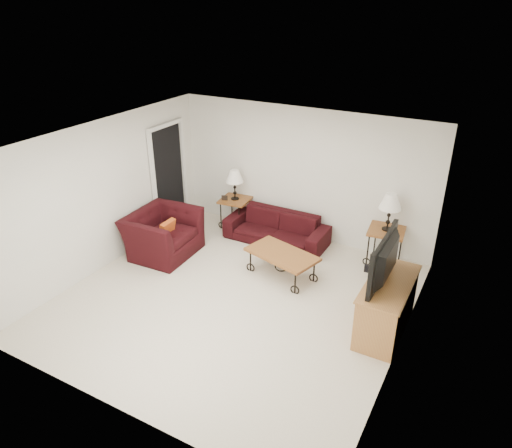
{
  "coord_description": "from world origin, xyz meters",
  "views": [
    {
      "loc": [
        3.23,
        -5.21,
        4.29
      ],
      "look_at": [
        0.0,
        0.7,
        1.0
      ],
      "focal_mm": 33.32,
      "sensor_mm": 36.0,
      "label": 1
    }
  ],
  "objects": [
    {
      "name": "doorway",
      "position": [
        -2.47,
        1.65,
        1.02
      ],
      "size": [
        0.08,
        0.94,
        2.04
      ],
      "primitive_type": "cube",
      "color": "black",
      "rests_on": "ground"
    },
    {
      "name": "side_table_right",
      "position": [
        1.73,
        2.2,
        0.33
      ],
      "size": [
        0.66,
        0.66,
        0.66
      ],
      "primitive_type": "cube",
      "rotation": [
        0.0,
        0.0,
        0.11
      ],
      "color": "brown",
      "rests_on": "ground"
    },
    {
      "name": "wall_back",
      "position": [
        0.0,
        2.5,
        1.25
      ],
      "size": [
        5.0,
        0.02,
        2.5
      ],
      "primitive_type": "cube",
      "color": "silver",
      "rests_on": "ground"
    },
    {
      "name": "throw_pillow",
      "position": [
        -1.72,
        0.58,
        0.52
      ],
      "size": [
        0.11,
        0.36,
        0.36
      ],
      "primitive_type": "cube",
      "rotation": [
        0.0,
        0.0,
        1.61
      ],
      "color": "red",
      "rests_on": "armchair"
    },
    {
      "name": "tv_stand",
      "position": [
        2.23,
        0.38,
        0.39
      ],
      "size": [
        0.54,
        1.3,
        0.78
      ],
      "primitive_type": "cube",
      "color": "#A97D3E",
      "rests_on": "ground"
    },
    {
      "name": "photo_frame_left",
      "position": [
        -1.44,
        2.05,
        0.66
      ],
      "size": [
        0.12,
        0.05,
        0.1
      ],
      "primitive_type": "cube",
      "rotation": [
        0.0,
        0.0,
        0.28
      ],
      "color": "black",
      "rests_on": "side_table_left"
    },
    {
      "name": "sofa",
      "position": [
        -0.28,
        2.02,
        0.28
      ],
      "size": [
        1.95,
        0.76,
        0.57
      ],
      "primitive_type": "imported",
      "color": "black",
      "rests_on": "ground"
    },
    {
      "name": "photo_frame_right",
      "position": [
        1.88,
        2.05,
        0.71
      ],
      "size": [
        0.13,
        0.03,
        0.11
      ],
      "primitive_type": "cube",
      "rotation": [
        0.0,
        0.0,
        -0.1
      ],
      "color": "black",
      "rests_on": "side_table_right"
    },
    {
      "name": "wall_left",
      "position": [
        -2.5,
        0.0,
        1.25
      ],
      "size": [
        0.02,
        5.0,
        2.5
      ],
      "primitive_type": "cube",
      "color": "silver",
      "rests_on": "ground"
    },
    {
      "name": "backpack",
      "position": [
        1.66,
        1.72,
        0.19
      ],
      "size": [
        0.35,
        0.3,
        0.39
      ],
      "primitive_type": "ellipsoid",
      "rotation": [
        0.0,
        0.0,
        -0.25
      ],
      "color": "black",
      "rests_on": "ground"
    },
    {
      "name": "armchair",
      "position": [
        -1.88,
        0.63,
        0.39
      ],
      "size": [
        1.11,
        1.26,
        0.79
      ],
      "primitive_type": "imported",
      "rotation": [
        0.0,
        0.0,
        1.61
      ],
      "color": "black",
      "rests_on": "ground"
    },
    {
      "name": "ceiling",
      "position": [
        0.0,
        0.0,
        2.5
      ],
      "size": [
        5.0,
        5.0,
        0.0
      ],
      "primitive_type": "plane",
      "color": "white",
      "rests_on": "wall_back"
    },
    {
      "name": "ground",
      "position": [
        0.0,
        0.0,
        0.0
      ],
      "size": [
        5.0,
        5.0,
        0.0
      ],
      "primitive_type": "plane",
      "color": "beige",
      "rests_on": "ground"
    },
    {
      "name": "wall_right",
      "position": [
        2.5,
        0.0,
        1.25
      ],
      "size": [
        0.02,
        5.0,
        2.5
      ],
      "primitive_type": "cube",
      "color": "silver",
      "rests_on": "ground"
    },
    {
      "name": "coffee_table",
      "position": [
        0.35,
        0.96,
        0.22
      ],
      "size": [
        1.3,
        0.92,
        0.44
      ],
      "primitive_type": "cube",
      "rotation": [
        0.0,
        0.0,
        -0.27
      ],
      "color": "brown",
      "rests_on": "ground"
    },
    {
      "name": "lamp_left",
      "position": [
        -1.29,
        2.2,
        0.91
      ],
      "size": [
        0.38,
        0.38,
        0.61
      ],
      "primitive_type": null,
      "rotation": [
        0.0,
        0.0,
        0.1
      ],
      "color": "black",
      "rests_on": "side_table_left"
    },
    {
      "name": "lamp_right",
      "position": [
        1.73,
        2.2,
        0.98
      ],
      "size": [
        0.41,
        0.41,
        0.66
      ],
      "primitive_type": null,
      "rotation": [
        0.0,
        0.0,
        0.11
      ],
      "color": "black",
      "rests_on": "side_table_right"
    },
    {
      "name": "television",
      "position": [
        2.21,
        0.38,
        1.12
      ],
      "size": [
        0.15,
        1.17,
        0.67
      ],
      "primitive_type": "imported",
      "rotation": [
        0.0,
        0.0,
        -1.57
      ],
      "color": "black",
      "rests_on": "tv_stand"
    },
    {
      "name": "side_table_left",
      "position": [
        -1.29,
        2.2,
        0.3
      ],
      "size": [
        0.61,
        0.61,
        0.61
      ],
      "primitive_type": "cube",
      "rotation": [
        0.0,
        0.0,
        0.1
      ],
      "color": "brown",
      "rests_on": "ground"
    },
    {
      "name": "wall_front",
      "position": [
        0.0,
        -2.5,
        1.25
      ],
      "size": [
        5.0,
        0.02,
        2.5
      ],
      "primitive_type": "cube",
      "color": "silver",
      "rests_on": "ground"
    }
  ]
}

